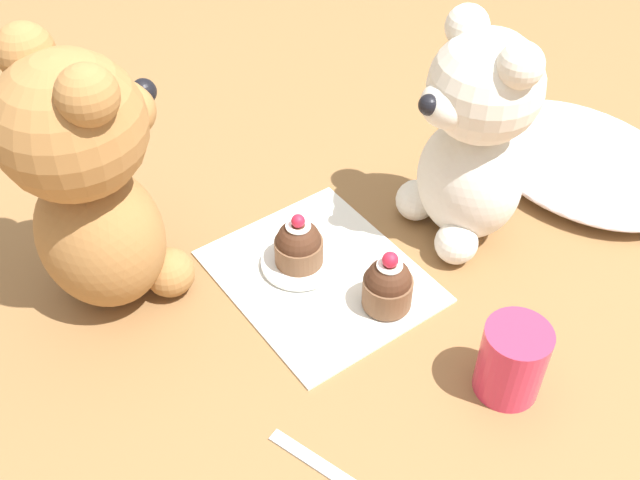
{
  "coord_description": "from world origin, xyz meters",
  "views": [
    {
      "loc": [
        0.45,
        -0.33,
        0.59
      ],
      "look_at": [
        0.0,
        0.0,
        0.06
      ],
      "focal_mm": 42.0,
      "sensor_mm": 36.0,
      "label": 1
    }
  ],
  "objects_px": {
    "teddy_bear_tan": "(90,181)",
    "teaspoon": "(334,473)",
    "cupcake_near_cream_bear": "(388,285)",
    "teddy_bear_cream": "(474,139)",
    "cupcake_near_tan_bear": "(299,245)",
    "juice_glass": "(512,361)",
    "saucer_plate": "(299,262)"
  },
  "relations": [
    {
      "from": "teddy_bear_cream",
      "to": "cupcake_near_tan_bear",
      "type": "bearing_deg",
      "value": -98.05
    },
    {
      "from": "saucer_plate",
      "to": "teaspoon",
      "type": "relative_size",
      "value": 0.63
    },
    {
      "from": "juice_glass",
      "to": "cupcake_near_tan_bear",
      "type": "bearing_deg",
      "value": -164.31
    },
    {
      "from": "teddy_bear_tan",
      "to": "saucer_plate",
      "type": "xyz_separation_m",
      "value": [
        0.09,
        0.17,
        -0.14
      ]
    },
    {
      "from": "cupcake_near_cream_bear",
      "to": "teaspoon",
      "type": "relative_size",
      "value": 0.53
    },
    {
      "from": "teddy_bear_tan",
      "to": "juice_glass",
      "type": "bearing_deg",
      "value": -153.5
    },
    {
      "from": "teddy_bear_tan",
      "to": "cupcake_near_tan_bear",
      "type": "height_order",
      "value": "teddy_bear_tan"
    },
    {
      "from": "teddy_bear_tan",
      "to": "teddy_bear_cream",
      "type": "bearing_deg",
      "value": -121.32
    },
    {
      "from": "cupcake_near_tan_bear",
      "to": "teddy_bear_cream",
      "type": "bearing_deg",
      "value": 73.69
    },
    {
      "from": "teddy_bear_tan",
      "to": "cupcake_near_tan_bear",
      "type": "xyz_separation_m",
      "value": [
        0.09,
        0.17,
        -0.11
      ]
    },
    {
      "from": "juice_glass",
      "to": "teaspoon",
      "type": "distance_m",
      "value": 0.19
    },
    {
      "from": "teddy_bear_tan",
      "to": "saucer_plate",
      "type": "height_order",
      "value": "teddy_bear_tan"
    },
    {
      "from": "juice_glass",
      "to": "cupcake_near_cream_bear",
      "type": "bearing_deg",
      "value": -169.16
    },
    {
      "from": "teddy_bear_tan",
      "to": "teaspoon",
      "type": "height_order",
      "value": "teddy_bear_tan"
    },
    {
      "from": "cupcake_near_tan_bear",
      "to": "juice_glass",
      "type": "bearing_deg",
      "value": 15.69
    },
    {
      "from": "cupcake_near_tan_bear",
      "to": "juice_glass",
      "type": "distance_m",
      "value": 0.25
    },
    {
      "from": "saucer_plate",
      "to": "cupcake_near_tan_bear",
      "type": "xyz_separation_m",
      "value": [
        0.0,
        -0.0,
        0.03
      ]
    },
    {
      "from": "teddy_bear_cream",
      "to": "teddy_bear_tan",
      "type": "relative_size",
      "value": 0.88
    },
    {
      "from": "teddy_bear_cream",
      "to": "cupcake_near_tan_bear",
      "type": "xyz_separation_m",
      "value": [
        -0.06,
        -0.19,
        -0.09
      ]
    },
    {
      "from": "teddy_bear_cream",
      "to": "teaspoon",
      "type": "distance_m",
      "value": 0.37
    },
    {
      "from": "cupcake_near_cream_bear",
      "to": "teddy_bear_cream",
      "type": "bearing_deg",
      "value": 107.13
    },
    {
      "from": "teaspoon",
      "to": "cupcake_near_cream_bear",
      "type": "bearing_deg",
      "value": -71.0
    },
    {
      "from": "cupcake_near_tan_bear",
      "to": "saucer_plate",
      "type": "bearing_deg",
      "value": 90.0
    },
    {
      "from": "teddy_bear_tan",
      "to": "teaspoon",
      "type": "xyz_separation_m",
      "value": [
        0.31,
        0.06,
        -0.14
      ]
    },
    {
      "from": "cupcake_near_cream_bear",
      "to": "juice_glass",
      "type": "xyz_separation_m",
      "value": [
        0.14,
        0.03,
        0.01
      ]
    },
    {
      "from": "saucer_plate",
      "to": "teaspoon",
      "type": "height_order",
      "value": "saucer_plate"
    },
    {
      "from": "teddy_bear_tan",
      "to": "saucer_plate",
      "type": "relative_size",
      "value": 3.47
    },
    {
      "from": "juice_glass",
      "to": "teaspoon",
      "type": "height_order",
      "value": "juice_glass"
    },
    {
      "from": "cupcake_near_cream_bear",
      "to": "juice_glass",
      "type": "bearing_deg",
      "value": 10.84
    },
    {
      "from": "cupcake_near_cream_bear",
      "to": "cupcake_near_tan_bear",
      "type": "relative_size",
      "value": 1.09
    },
    {
      "from": "teddy_bear_cream",
      "to": "teaspoon",
      "type": "relative_size",
      "value": 1.91
    },
    {
      "from": "teaspoon",
      "to": "cupcake_near_tan_bear",
      "type": "bearing_deg",
      "value": -46.49
    }
  ]
}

